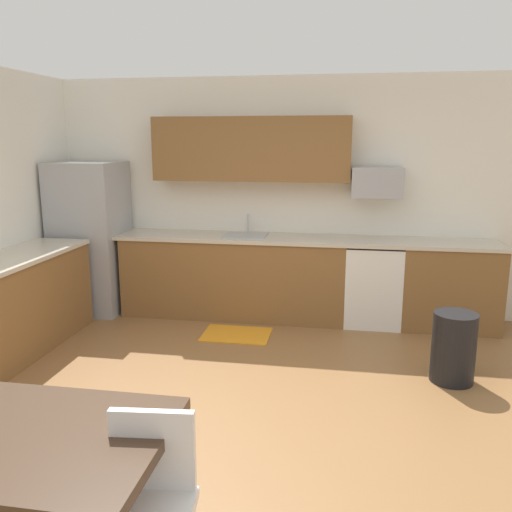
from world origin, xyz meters
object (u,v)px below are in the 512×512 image
at_px(oven_range, 373,283).
at_px(microwave, 377,182).
at_px(refrigerator, 91,238).
at_px(dining_table, 11,444).
at_px(trash_bin, 454,347).
at_px(chair_near_table, 148,497).

height_order(oven_range, microwave, microwave).
bearing_deg(refrigerator, dining_table, -68.34).
distance_m(microwave, trash_bin, 2.05).
relative_size(refrigerator, trash_bin, 2.92).
bearing_deg(chair_near_table, dining_table, 176.94).
relative_size(microwave, chair_near_table, 0.64).
xyz_separation_m(refrigerator, dining_table, (1.51, -3.80, -0.21)).
relative_size(dining_table, trash_bin, 2.33).
bearing_deg(oven_range, chair_near_table, -105.78).
bearing_deg(dining_table, chair_near_table, -3.06).
xyz_separation_m(refrigerator, chair_near_table, (2.16, -3.83, -0.37)).
relative_size(refrigerator, dining_table, 1.25).
height_order(microwave, chair_near_table, microwave).
distance_m(refrigerator, chair_near_table, 4.41).
height_order(microwave, dining_table, microwave).
relative_size(chair_near_table, trash_bin, 1.42).
bearing_deg(microwave, refrigerator, -176.84).
height_order(refrigerator, dining_table, refrigerator).
xyz_separation_m(refrigerator, oven_range, (3.26, 0.08, -0.42)).
relative_size(oven_range, dining_table, 0.65).
xyz_separation_m(refrigerator, microwave, (3.26, 0.18, 0.68)).
bearing_deg(oven_range, dining_table, -114.35).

